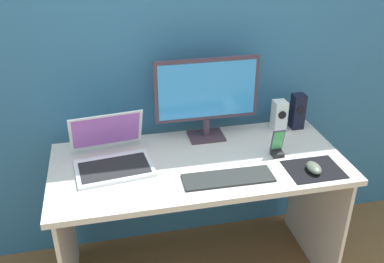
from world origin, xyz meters
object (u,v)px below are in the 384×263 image
speaker_right (298,111)px  laptop (111,155)px  phone_in_dock (277,146)px  mouse (314,168)px  keyboard_external (228,178)px  speaker_near_monitor (279,115)px  monitor (207,94)px

speaker_right → laptop: bearing=-170.6°
laptop → speaker_right: bearing=9.4°
laptop → phone_in_dock: laptop is taller
speaker_right → mouse: size_ratio=1.92×
laptop → keyboard_external: size_ratio=0.94×
laptop → keyboard_external: (0.49, -0.24, -0.04)m
speaker_right → speaker_near_monitor: (-0.10, -0.00, -0.01)m
monitor → speaker_right: size_ratio=2.73×
monitor → speaker_near_monitor: size_ratio=3.19×
monitor → phone_in_dock: (0.29, -0.25, -0.19)m
monitor → keyboard_external: (0.00, -0.39, -0.24)m
monitor → speaker_right: monitor is taller
speaker_near_monitor → laptop: (-0.89, -0.16, -0.04)m
keyboard_external → phone_in_dock: phone_in_dock is taller
mouse → keyboard_external: bearing=179.0°
phone_in_dock → laptop: bearing=173.6°
speaker_right → phone_in_dock: bearing=-130.3°
keyboard_external → speaker_near_monitor: bearing=46.3°
speaker_near_monitor → speaker_right: bearing=0.0°
keyboard_external → phone_in_dock: bearing=28.3°
speaker_right → phone_in_dock: speaker_right is taller
monitor → laptop: 0.55m
speaker_right → phone_in_dock: size_ratio=1.38×
speaker_right → mouse: bearing=-104.2°
speaker_near_monitor → keyboard_external: speaker_near_monitor is taller
speaker_near_monitor → laptop: bearing=-169.6°
speaker_near_monitor → phone_in_dock: size_ratio=1.18×
phone_in_dock → mouse: bearing=-58.9°
speaker_near_monitor → mouse: 0.43m
speaker_near_monitor → laptop: 0.91m
speaker_right → phone_in_dock: 0.33m
speaker_right → mouse: 0.45m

